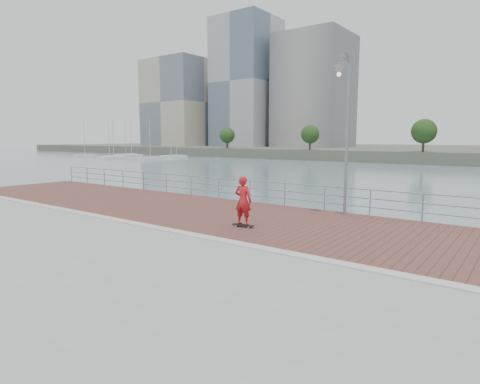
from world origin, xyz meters
The scene contains 9 objects.
water centered at (0.00, 0.00, -2.00)m, with size 400.00×400.00×0.00m, color slate.
seawall centered at (0.00, -5.00, -1.00)m, with size 40.00×24.00×2.00m, color gray.
brick_lane centered at (0.00, 3.60, 0.01)m, with size 40.00×6.80×0.02m, color brown.
curb centered at (0.00, 0.00, 0.03)m, with size 40.00×0.40×0.06m, color #B7B5AD.
guardrail centered at (0.00, 7.00, 0.69)m, with size 39.06×0.06×1.13m.
street_lamp centered at (2.17, 6.04, 4.50)m, with size 0.46×1.34×6.33m.
skateboard centered at (0.13, 2.01, 0.09)m, with size 0.84×0.32×0.09m.
skateboarder centered at (0.13, 2.01, 1.00)m, with size 0.65×0.43×1.78m, color #B1171D.
marina centered at (-79.05, 60.05, -1.55)m, with size 28.56×19.66×9.86m.
Camera 1 is at (8.56, -9.54, 3.24)m, focal length 30.00 mm.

